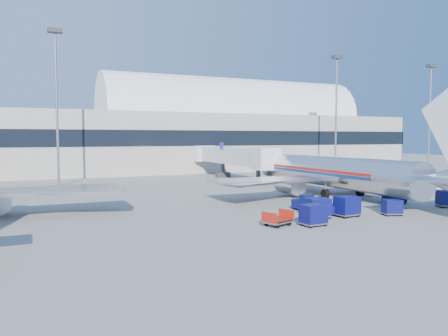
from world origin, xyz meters
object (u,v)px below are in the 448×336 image
tug_lead (328,208)px  tug_left (304,203)px  barrier_far (441,189)px  cart_solo_near (392,207)px  tug_right (393,196)px  cart_open_red (278,221)px  cart_train_a (347,206)px  cart_train_c (313,215)px  mast_east (336,97)px  cart_train_b (318,208)px  barrier_near (403,191)px  mast_far_east (430,102)px  mast_west (56,84)px  barrier_mid (422,190)px  airliner_main (338,172)px  cart_solo_far (447,198)px  jetbridge_near (228,156)px

tug_lead → tug_left: size_ratio=0.98×
barrier_far → cart_solo_near: cart_solo_near is taller
tug_right → cart_open_red: size_ratio=1.03×
tug_right → cart_train_a: 11.12m
cart_open_red → cart_train_c: bearing=-43.7°
mast_east → cart_train_b: size_ratio=10.35×
barrier_near → tug_lead: bearing=-155.9°
barrier_far → cart_train_b: size_ratio=1.37×
mast_east → cart_train_c: size_ratio=10.87×
mast_far_east → cart_train_b: 68.18m
tug_lead → cart_train_b: cart_train_b is taller
mast_west → barrier_mid: mast_west is taller
airliner_main → tug_lead: size_ratio=15.06×
mast_far_east → cart_train_c: mast_far_east is taller
tug_right → cart_solo_far: size_ratio=1.14×
barrier_mid → barrier_far: bearing=0.0°
tug_lead → cart_open_red: tug_lead is taller
airliner_main → tug_lead: 14.05m
mast_east → cart_train_b: (-30.97, -36.39, -13.84)m
mast_west → mast_east: (50.00, 0.00, 0.00)m
mast_far_east → barrier_near: 48.57m
mast_east → cart_train_c: (-33.31, -38.99, -13.87)m
mast_west → barrier_near: (38.00, -28.00, -14.34)m
tug_left → cart_train_a: size_ratio=1.13×
mast_far_east → cart_solo_far: size_ratio=9.44×
tug_lead → cart_train_c: cart_train_c is taller
jetbridge_near → barrier_far: size_ratio=9.17×
tug_lead → mast_east: bearing=55.6°
barrier_near → cart_open_red: 25.85m
mast_far_east → cart_train_c: size_ratio=10.87×
barrier_far → cart_train_c: size_ratio=1.44×
cart_train_b → cart_solo_far: bearing=5.3°
mast_east → tug_lead: (-29.33, -35.76, -14.08)m
mast_far_east → barrier_mid: (-33.70, -28.00, -14.34)m
mast_west → tug_right: (32.05, -32.29, -14.02)m
barrier_near → jetbridge_near: bearing=109.9°
mast_east → barrier_near: bearing=-113.2°
jetbridge_near → mast_east: 24.91m
tug_lead → cart_train_a: bearing=-36.0°
mast_east → tug_right: bearing=-119.1°
barrier_far → mast_far_east: bearing=42.6°
airliner_main → barrier_near: size_ratio=12.42×
airliner_main → tug_lead: bearing=-132.3°
jetbridge_near → mast_west: size_ratio=1.22×
mast_west → cart_open_red: size_ratio=8.51×
cart_train_a → cart_open_red: (-7.82, -0.99, -0.55)m
mast_far_east → barrier_near: bearing=-142.9°
barrier_mid → cart_train_b: 23.80m
barrier_mid → cart_open_red: bearing=-160.2°
cart_train_c → cart_solo_near: cart_train_c is taller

